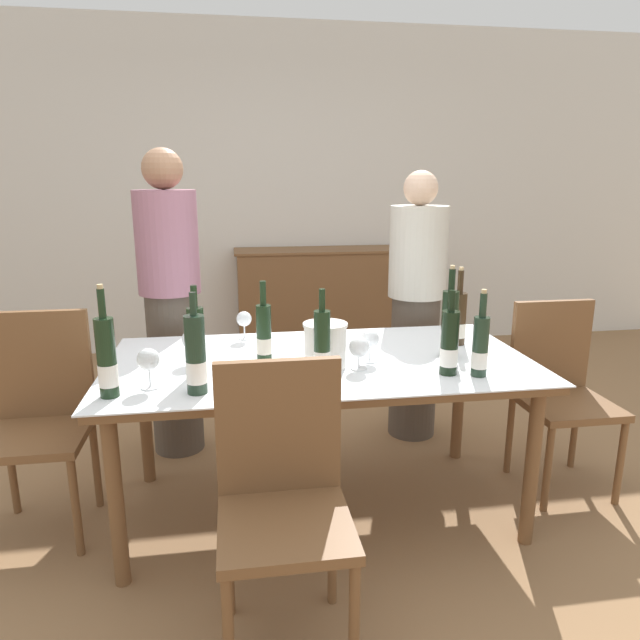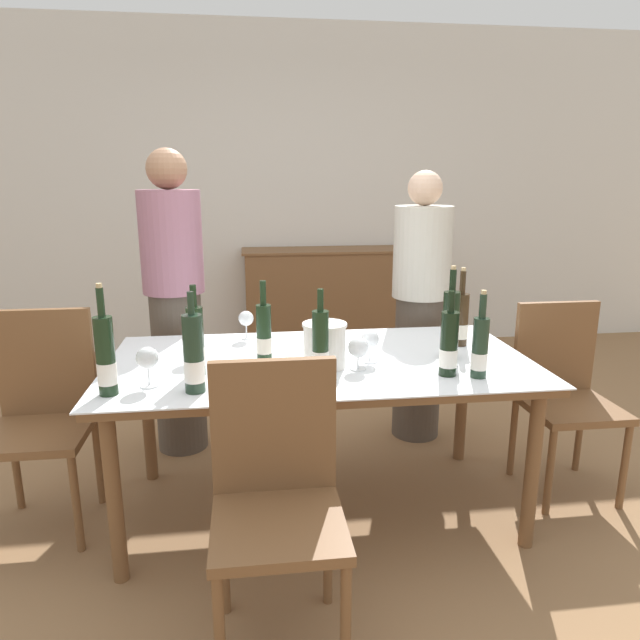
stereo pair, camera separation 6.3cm
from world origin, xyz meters
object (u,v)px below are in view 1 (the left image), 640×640
(ice_bucket, at_px, (325,344))
(chair_near_front, at_px, (282,487))
(wine_bottle_8, at_px, (449,326))
(chair_left_end, at_px, (39,409))
(wine_glass_1, at_px, (359,348))
(wine_glass_3, at_px, (370,340))
(wine_glass_2, at_px, (148,360))
(chair_right_end, at_px, (559,382))
(wine_glass_0, at_px, (192,340))
(wine_bottle_0, at_px, (322,347))
(wine_bottle_7, at_px, (458,319))
(person_guest_left, at_px, (416,309))
(wine_bottle_5, at_px, (196,344))
(sideboard_cabinet, at_px, (329,301))
(dining_table, at_px, (320,373))
(wine_bottle_1, at_px, (480,347))
(wine_bottle_6, at_px, (107,359))
(wine_bottle_2, at_px, (264,334))
(wine_bottle_3, at_px, (449,345))
(wine_bottle_4, at_px, (196,357))
(wine_glass_4, at_px, (244,320))
(person_host, at_px, (171,306))

(ice_bucket, relative_size, chair_near_front, 0.20)
(wine_bottle_8, height_order, chair_left_end, wine_bottle_8)
(wine_glass_1, bearing_deg, wine_glass_3, 53.24)
(wine_glass_2, distance_m, chair_right_end, 1.98)
(ice_bucket, xyz_separation_m, wine_glass_0, (-0.56, 0.14, -0.00))
(wine_bottle_0, bearing_deg, wine_glass_1, 28.76)
(wine_bottle_0, distance_m, wine_bottle_7, 0.82)
(wine_glass_2, distance_m, chair_near_front, 0.72)
(wine_bottle_8, bearing_deg, person_guest_left, 82.22)
(ice_bucket, relative_size, wine_bottle_5, 0.51)
(wine_bottle_7, bearing_deg, wine_glass_2, -164.52)
(sideboard_cabinet, bearing_deg, wine_glass_1, -97.07)
(chair_right_end, bearing_deg, dining_table, -175.90)
(wine_bottle_1, relative_size, chair_left_end, 0.37)
(wine_bottle_1, bearing_deg, wine_bottle_6, -179.82)
(wine_bottle_1, distance_m, wine_glass_3, 0.47)
(wine_glass_2, bearing_deg, wine_bottle_7, 15.48)
(wine_bottle_6, xyz_separation_m, chair_right_end, (2.06, 0.40, -0.35))
(wine_bottle_0, relative_size, chair_right_end, 0.40)
(wine_glass_3, bearing_deg, wine_bottle_2, 170.19)
(dining_table, bearing_deg, wine_bottle_3, -29.04)
(wine_glass_2, bearing_deg, wine_glass_0, 63.84)
(sideboard_cabinet, bearing_deg, person_guest_left, -83.11)
(wine_glass_1, height_order, person_guest_left, person_guest_left)
(wine_bottle_4, relative_size, chair_near_front, 0.41)
(wine_bottle_6, xyz_separation_m, chair_near_front, (0.60, -0.40, -0.34))
(wine_bottle_7, height_order, wine_bottle_8, wine_bottle_8)
(wine_bottle_5, bearing_deg, wine_glass_0, 100.06)
(ice_bucket, distance_m, wine_bottle_0, 0.15)
(chair_near_front, bearing_deg, dining_table, 71.66)
(chair_near_front, bearing_deg, chair_left_end, 140.77)
(wine_bottle_2, bearing_deg, wine_glass_4, 101.94)
(wine_glass_4, height_order, person_guest_left, person_guest_left)
(wine_bottle_2, bearing_deg, wine_bottle_5, -150.35)
(wine_bottle_5, distance_m, person_host, 0.91)
(ice_bucket, xyz_separation_m, wine_glass_1, (0.13, -0.05, -0.01))
(sideboard_cabinet, distance_m, wine_bottle_4, 3.02)
(wine_bottle_7, height_order, wine_glass_3, wine_bottle_7)
(wine_bottle_8, xyz_separation_m, wine_glass_2, (-1.27, -0.20, -0.03))
(chair_near_front, bearing_deg, wine_bottle_7, 42.44)
(dining_table, distance_m, wine_bottle_3, 0.59)
(sideboard_cabinet, height_order, wine_bottle_2, wine_bottle_2)
(wine_bottle_6, distance_m, chair_right_end, 2.12)
(wine_bottle_1, height_order, person_host, person_host)
(wine_bottle_7, bearing_deg, chair_right_end, -5.31)
(sideboard_cabinet, relative_size, wine_glass_1, 11.77)
(wine_bottle_7, bearing_deg, wine_bottle_2, -172.77)
(wine_glass_4, bearing_deg, wine_bottle_7, -13.57)
(wine_bottle_5, distance_m, wine_bottle_7, 1.25)
(sideboard_cabinet, height_order, wine_bottle_7, wine_bottle_7)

